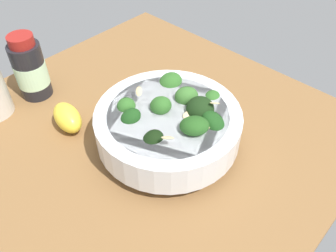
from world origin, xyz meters
The scene contains 4 objects.
ground_plane centered at (0.00, 0.00, -2.44)cm, with size 62.29×62.29×4.89cm, color brown.
bowl_of_broccoli centered at (1.17, -5.24, 4.39)cm, with size 22.47×22.47×9.87cm.
lemon_wedge centered at (-7.66, 9.83, 2.15)cm, with size 6.98×4.01×4.29cm, color yellow.
bottle_short centered at (-6.40, 21.87, 5.47)cm, with size 5.72×5.72×12.23cm.
Camera 1 is at (-27.29, -31.66, 41.51)cm, focal length 37.11 mm.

